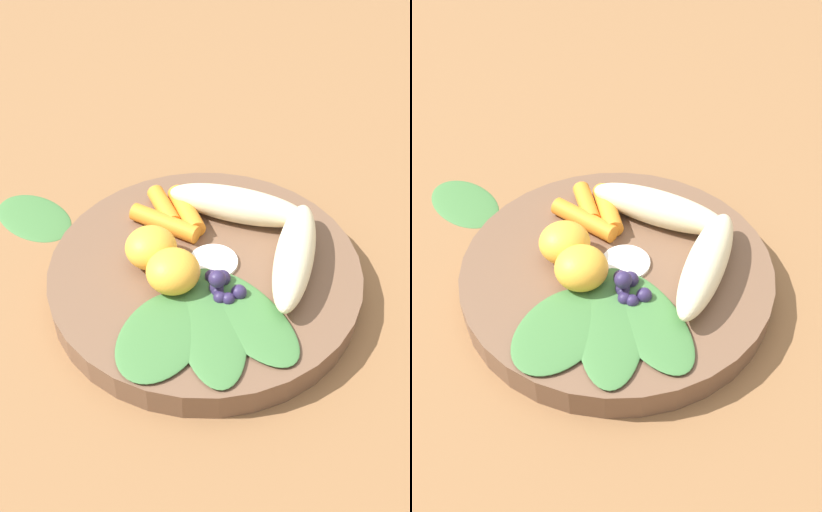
# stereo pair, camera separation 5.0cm
# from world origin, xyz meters

# --- Properties ---
(ground_plane) EXTENTS (2.40, 2.40, 0.00)m
(ground_plane) POSITION_xyz_m (0.00, 0.00, 0.00)
(ground_plane) COLOR brown
(bowl) EXTENTS (0.26, 0.26, 0.03)m
(bowl) POSITION_xyz_m (0.00, 0.00, 0.01)
(bowl) COLOR brown
(bowl) RESTS_ON ground_plane
(banana_peeled_left) EXTENTS (0.12, 0.10, 0.03)m
(banana_peeled_left) POSITION_xyz_m (0.04, 0.05, 0.04)
(banana_peeled_left) COLOR beige
(banana_peeled_left) RESTS_ON bowl
(banana_peeled_right) EXTENTS (0.09, 0.13, 0.03)m
(banana_peeled_right) POSITION_xyz_m (0.07, -0.02, 0.04)
(banana_peeled_right) COLOR beige
(banana_peeled_right) RESTS_ON bowl
(orange_segment_near) EXTENTS (0.04, 0.04, 0.03)m
(orange_segment_near) POSITION_xyz_m (-0.03, -0.02, 0.04)
(orange_segment_near) COLOR #F4A833
(orange_segment_near) RESTS_ON bowl
(orange_segment_far) EXTENTS (0.04, 0.04, 0.03)m
(orange_segment_far) POSITION_xyz_m (-0.04, 0.02, 0.04)
(orange_segment_far) COLOR #F4A833
(orange_segment_far) RESTS_ON bowl
(carrot_front) EXTENTS (0.02, 0.06, 0.02)m
(carrot_front) POSITION_xyz_m (-0.00, 0.06, 0.03)
(carrot_front) COLOR orange
(carrot_front) RESTS_ON bowl
(carrot_mid_left) EXTENTS (0.02, 0.05, 0.02)m
(carrot_mid_left) POSITION_xyz_m (-0.02, 0.07, 0.03)
(carrot_mid_left) COLOR orange
(carrot_mid_left) RESTS_ON bowl
(carrot_mid_right) EXTENTS (0.06, 0.06, 0.02)m
(carrot_mid_right) POSITION_xyz_m (-0.02, 0.05, 0.03)
(carrot_mid_right) COLOR orange
(carrot_mid_right) RESTS_ON bowl
(blueberry_pile) EXTENTS (0.03, 0.04, 0.03)m
(blueberry_pile) POSITION_xyz_m (0.00, -0.03, 0.04)
(blueberry_pile) COLOR #2D234C
(blueberry_pile) RESTS_ON bowl
(coconut_shred_patch) EXTENTS (0.04, 0.04, 0.00)m
(coconut_shred_patch) POSITION_xyz_m (0.01, -0.00, 0.03)
(coconut_shred_patch) COLOR white
(coconut_shred_patch) RESTS_ON bowl
(kale_leaf_left) EXTENTS (0.11, 0.11, 0.00)m
(kale_leaf_left) POSITION_xyz_m (-0.05, -0.07, 0.03)
(kale_leaf_left) COLOR #3D7038
(kale_leaf_left) RESTS_ON bowl
(kale_leaf_right) EXTENTS (0.07, 0.13, 0.00)m
(kale_leaf_right) POSITION_xyz_m (-0.01, -0.06, 0.03)
(kale_leaf_right) COLOR #3D7038
(kale_leaf_right) RESTS_ON bowl
(kale_leaf_rear) EXTENTS (0.08, 0.12, 0.00)m
(kale_leaf_rear) POSITION_xyz_m (0.01, -0.06, 0.03)
(kale_leaf_rear) COLOR #3D7038
(kale_leaf_rear) RESTS_ON bowl
(kale_leaf_stray) EXTENTS (0.10, 0.11, 0.01)m
(kale_leaf_stray) POSITION_xyz_m (-0.14, 0.13, 0.00)
(kale_leaf_stray) COLOR #3D7038
(kale_leaf_stray) RESTS_ON ground_plane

